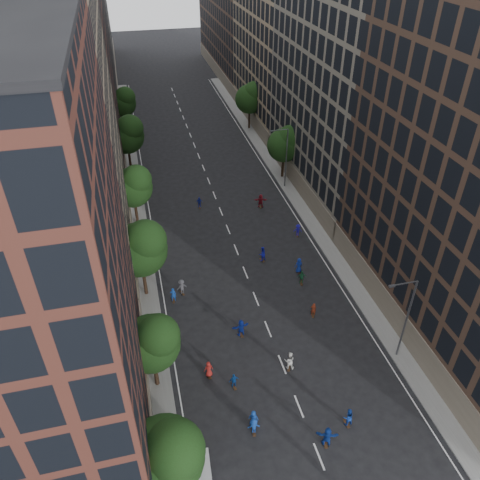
{
  "coord_description": "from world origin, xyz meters",
  "views": [
    {
      "loc": [
        -10.4,
        -12.75,
        33.84
      ],
      "look_at": [
        0.26,
        30.61,
        2.0
      ],
      "focal_mm": 35.0,
      "sensor_mm": 36.0,
      "label": 1
    }
  ],
  "objects": [
    {
      "name": "skater_10",
      "position": [
        5.52,
        23.71,
        0.81
      ],
      "size": [
        1.02,
        0.6,
        1.62
      ],
      "primitive_type": "imported",
      "rotation": [
        0.0,
        0.0,
        2.92
      ],
      "color": "#206B3E",
      "rests_on": "ground"
    },
    {
      "name": "sidewalk_right",
      "position": [
        12.0,
        47.5,
        0.07
      ],
      "size": [
        4.0,
        105.0,
        0.15
      ],
      "primitive_type": "cube",
      "color": "slate",
      "rests_on": "ground"
    },
    {
      "name": "tree_left_0",
      "position": [
        -11.01,
        3.85,
        5.96
      ],
      "size": [
        5.2,
        5.2,
        8.83
      ],
      "color": "black",
      "rests_on": "ground"
    },
    {
      "name": "skater_7",
      "position": [
        4.96,
        18.75,
        0.78
      ],
      "size": [
        0.65,
        0.51,
        1.55
      ],
      "primitive_type": "imported",
      "rotation": [
        0.0,
        0.0,
        2.87
      ],
      "color": "maroon",
      "rests_on": "ground"
    },
    {
      "name": "skater_15",
      "position": [
        8.2,
        32.54,
        0.79
      ],
      "size": [
        1.16,
        0.89,
        1.59
      ],
      "primitive_type": "imported",
      "rotation": [
        0.0,
        0.0,
        2.81
      ],
      "color": "#1C14A8",
      "rests_on": "ground"
    },
    {
      "name": "bldg_left_b",
      "position": [
        -19.0,
        35.0,
        17.0
      ],
      "size": [
        14.0,
        26.0,
        34.0
      ],
      "primitive_type": "cube",
      "color": "#8E7A5D",
      "rests_on": "ground"
    },
    {
      "name": "skater_2",
      "position": [
        3.16,
        6.55,
        0.87
      ],
      "size": [
        0.87,
        0.7,
        1.74
      ],
      "primitive_type": "imported",
      "rotation": [
        0.0,
        0.0,
        3.19
      ],
      "color": "#123597",
      "rests_on": "ground"
    },
    {
      "name": "skater_4",
      "position": [
        -4.79,
        12.2,
        0.76
      ],
      "size": [
        0.93,
        0.46,
        1.52
      ],
      "primitive_type": "imported",
      "rotation": [
        0.0,
        0.0,
        3.25
      ],
      "color": "#114292",
      "rests_on": "ground"
    },
    {
      "name": "skater_9",
      "position": [
        -7.47,
        25.21,
        0.88
      ],
      "size": [
        1.28,
        0.97,
        1.75
      ],
      "primitive_type": "imported",
      "rotation": [
        0.0,
        0.0,
        3.46
      ],
      "color": "#46464C",
      "rests_on": "ground"
    },
    {
      "name": "bldg_right_b",
      "position": [
        19.0,
        44.0,
        16.5
      ],
      "size": [
        14.0,
        28.0,
        33.0
      ],
      "primitive_type": "cube",
      "color": "#6B6558",
      "rests_on": "ground"
    },
    {
      "name": "bldg_left_d",
      "position": [
        -19.0,
        82.0,
        16.0
      ],
      "size": [
        14.0,
        28.0,
        32.0
      ],
      "primitive_type": "cube",
      "color": "#2B221C",
      "rests_on": "ground"
    },
    {
      "name": "skater_17",
      "position": [
        5.54,
        40.26,
        0.97
      ],
      "size": [
        1.88,
        0.98,
        1.93
      ],
      "primitive_type": "imported",
      "rotation": [
        0.0,
        0.0,
        2.9
      ],
      "color": "maroon",
      "rests_on": "ground"
    },
    {
      "name": "skater_3",
      "position": [
        -4.27,
        7.65,
        0.76
      ],
      "size": [
        1.03,
        0.65,
        1.53
      ],
      "primitive_type": "imported",
      "rotation": [
        0.0,
        0.0,
        3.05
      ],
      "color": "#123B99",
      "rests_on": "ground"
    },
    {
      "name": "tree_left_4",
      "position": [
        -11.0,
        55.84,
        6.1
      ],
      "size": [
        5.4,
        5.4,
        9.08
      ],
      "color": "black",
      "rests_on": "ground"
    },
    {
      "name": "skater_0",
      "position": [
        -4.14,
        8.26,
        0.81
      ],
      "size": [
        0.93,
        0.79,
        1.63
      ],
      "primitive_type": "imported",
      "rotation": [
        0.0,
        0.0,
        2.75
      ],
      "color": "navy",
      "rests_on": "ground"
    },
    {
      "name": "tree_right_a",
      "position": [
        11.38,
        47.85,
        5.63
      ],
      "size": [
        5.0,
        5.0,
        8.39
      ],
      "color": "black",
      "rests_on": "ground"
    },
    {
      "name": "skater_16",
      "position": [
        -2.63,
        42.18,
        0.77
      ],
      "size": [
        0.95,
        0.53,
        1.54
      ],
      "primitive_type": "imported",
      "rotation": [
        0.0,
        0.0,
        2.96
      ],
      "color": "#1422A7",
      "rests_on": "ground"
    },
    {
      "name": "sidewalk_left",
      "position": [
        -12.0,
        47.5,
        0.07
      ],
      "size": [
        4.0,
        105.0,
        0.15
      ],
      "primitive_type": "cube",
      "color": "slate",
      "rests_on": "ground"
    },
    {
      "name": "skater_12",
      "position": [
        5.88,
        25.66,
        0.91
      ],
      "size": [
        0.91,
        0.61,
        1.81
      ],
      "primitive_type": "imported",
      "rotation": [
        0.0,
        0.0,
        3.1
      ],
      "color": "navy",
      "rests_on": "ground"
    },
    {
      "name": "skater_13",
      "position": [
        -8.5,
        24.25,
        0.83
      ],
      "size": [
        0.67,
        0.49,
        1.67
      ],
      "primitive_type": "imported",
      "rotation": [
        0.0,
        0.0,
        2.98
      ],
      "color": "#133E9D",
      "rests_on": "ground"
    },
    {
      "name": "bldg_left_a",
      "position": [
        -19.0,
        11.0,
        15.0
      ],
      "size": [
        14.0,
        22.0,
        30.0
      ],
      "primitive_type": "cube",
      "color": "#52281F",
      "rests_on": "ground"
    },
    {
      "name": "tree_left_5",
      "position": [
        -11.02,
        71.86,
        5.68
      ],
      "size": [
        4.8,
        4.8,
        8.33
      ],
      "color": "black",
      "rests_on": "ground"
    },
    {
      "name": "bldg_right_d",
      "position": [
        19.0,
        104.0,
        15.0
      ],
      "size": [
        14.0,
        40.0,
        30.0
      ],
      "primitive_type": "cube",
      "color": "#412E23",
      "rests_on": "ground"
    },
    {
      "name": "ground",
      "position": [
        0.0,
        40.0,
        0.0
      ],
      "size": [
        240.0,
        240.0,
        0.0
      ],
      "primitive_type": "plane",
      "color": "black",
      "rests_on": "ground"
    },
    {
      "name": "bldg_left_e",
      "position": [
        -19.0,
        116.0,
        13.0
      ],
      "size": [
        14.0,
        40.0,
        26.0
      ],
      "primitive_type": "cube",
      "color": "#6B6558",
      "rests_on": "ground"
    },
    {
      "name": "streetlamp_near",
      "position": [
        10.37,
        12.0,
        5.17
      ],
      "size": [
        2.64,
        0.22,
        9.06
      ],
      "color": "#595B60",
      "rests_on": "ground"
    },
    {
      "name": "skater_5",
      "position": [
        0.89,
        5.35,
        0.93
      ],
      "size": [
        1.81,
        1.09,
        1.86
      ],
      "primitive_type": "imported",
      "rotation": [
        0.0,
        0.0,
        2.8
      ],
      "color": "navy",
      "rests_on": "ground"
    },
    {
      "name": "tree_left_3",
      "position": [
        -11.02,
        39.85,
        5.82
      ],
      "size": [
        5.0,
        5.0,
        8.58
      ],
      "color": "black",
      "rests_on": "ground"
    },
    {
      "name": "skater_6",
      "position": [
        -6.69,
        13.87,
        0.82
      ],
      "size": [
        0.84,
        0.59,
        1.64
      ],
      "primitive_type": "imported",
      "rotation": [
        0.0,
        0.0,
        3.23
      ],
      "color": "maroon",
      "rests_on": "ground"
    },
    {
      "name": "streetlamp_far",
      "position": [
        10.37,
        45.0,
        5.17
      ],
      "size": [
        2.64,
        0.22,
        9.06
      ],
      "color": "#595B60",
      "rests_on": "ground"
    },
    {
      "name": "skater_11",
      "position": [
        -2.77,
        17.89,
        0.93
      ],
      "size": [
        1.79,
        0.83,
        1.86
      ],
      "primitive_type": "imported",
      "rotation": [
        0.0,
        0.0,
        3.31
      ],
      "color": "navy",
      "rests_on": "ground"
    },
    {
      "name": "tree_left_1",
      "position": [
        -11.02,
        13.86,
        5.55
      ],
      "size": [
        4.8,
        4.8,
        8.21
      ],
      "color": "black",
      "rests_on": "ground"
    },
    {
      "name": "skater_14",
      "position": [
        2.44,
        28.68,
        0.92
      ],
      "size": [
        1.07,
        0.95,
        1.84
      ],
      "primitive_type": "imported",
      "rotation": [
        0.0,
        0.0,
        3.48
      ],
      "color": "#171BBB",
      "rests_on": "ground"
    },
    {
      "name": "bldg_left_c",
      "position": [
        -19.0,
        58.0,
        14.0
      ],
      "size": [
        14.0,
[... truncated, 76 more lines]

